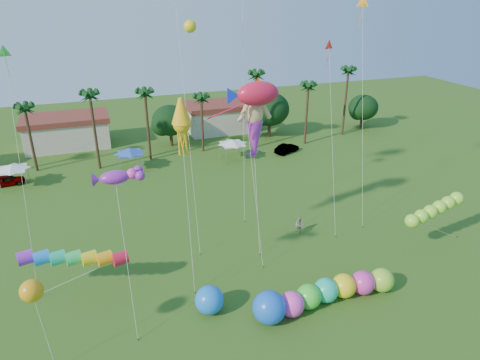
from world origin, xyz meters
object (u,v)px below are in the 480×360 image
object	(u,v)px
car_b	(287,148)
caterpillar_inflatable	(320,294)
blue_ball	(209,300)
spectator_b	(299,225)
car_a	(7,180)

from	to	relation	value
car_b	caterpillar_inflatable	size ratio (longest dim) A/B	0.34
blue_ball	caterpillar_inflatable	bearing A→B (deg)	-14.27
spectator_b	caterpillar_inflatable	distance (m)	10.72
spectator_b	car_b	bearing A→B (deg)	132.38
spectator_b	blue_ball	size ratio (longest dim) A/B	0.77
spectator_b	blue_ball	xyz separation A→B (m)	(-11.48, -8.11, 0.25)
car_b	blue_ball	bearing A→B (deg)	120.68
car_a	blue_ball	xyz separation A→B (m)	(17.48, -30.31, 0.42)
spectator_b	caterpillar_inflatable	size ratio (longest dim) A/B	0.14
caterpillar_inflatable	blue_ball	xyz separation A→B (m)	(-8.16, 2.08, 0.06)
caterpillar_inflatable	blue_ball	bearing A→B (deg)	163.20
car_b	spectator_b	world-z (taller)	spectator_b
car_b	blue_ball	world-z (taller)	blue_ball
car_a	caterpillar_inflatable	distance (m)	41.31
spectator_b	caterpillar_inflatable	bearing A→B (deg)	-43.63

